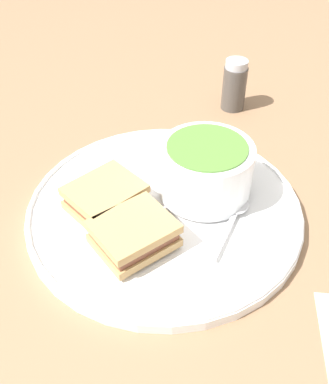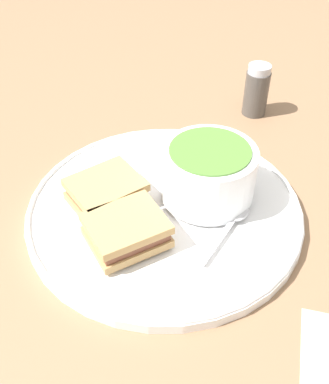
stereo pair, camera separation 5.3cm
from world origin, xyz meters
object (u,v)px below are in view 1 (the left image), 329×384
at_px(soup_bowl, 206,169).
at_px(sandwich_half_far, 134,234).
at_px(spoon, 237,209).
at_px(sandwich_half_near, 105,197).
at_px(salt_shaker, 234,85).

distance_m(soup_bowl, sandwich_half_far, 0.12).
xyz_separation_m(spoon, sandwich_half_near, (0.15, 0.01, 0.01)).
height_order(spoon, salt_shaker, salt_shaker).
bearing_deg(spoon, soup_bowl, 67.18).
xyz_separation_m(sandwich_half_near, sandwich_half_far, (-0.05, 0.05, 0.00)).
relative_size(spoon, sandwich_half_far, 1.01).
distance_m(soup_bowl, sandwich_half_near, 0.12).
bearing_deg(salt_shaker, spoon, 93.14).
xyz_separation_m(spoon, sandwich_half_far, (0.11, 0.07, 0.01)).
height_order(sandwich_half_near, salt_shaker, salt_shaker).
height_order(soup_bowl, salt_shaker, soup_bowl).
relative_size(soup_bowl, salt_shaker, 1.37).
bearing_deg(soup_bowl, salt_shaker, -96.32).
xyz_separation_m(sandwich_half_far, salt_shaker, (-0.09, -0.34, 0.01)).
distance_m(soup_bowl, spoon, 0.06).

